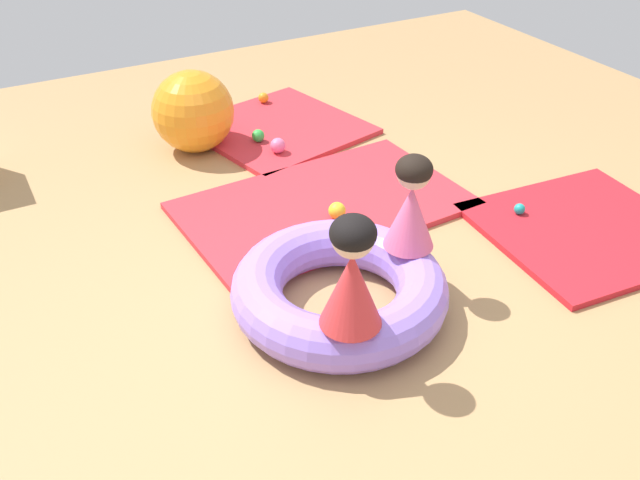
# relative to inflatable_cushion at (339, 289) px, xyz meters

# --- Properties ---
(ground_plane) EXTENTS (8.00, 8.00, 0.00)m
(ground_plane) POSITION_rel_inflatable_cushion_xyz_m (-0.04, -0.00, -0.13)
(ground_plane) COLOR tan
(gym_mat_far_left) EXTENTS (1.80, 1.15, 0.04)m
(gym_mat_far_left) POSITION_rel_inflatable_cushion_xyz_m (0.41, 0.91, -0.11)
(gym_mat_far_left) COLOR red
(gym_mat_far_left) RESTS_ON ground
(gym_mat_far_right) EXTENTS (1.35, 1.35, 0.04)m
(gym_mat_far_right) POSITION_rel_inflatable_cushion_xyz_m (0.66, 2.07, -0.11)
(gym_mat_far_right) COLOR red
(gym_mat_far_right) RESTS_ON ground
(gym_mat_near_left) EXTENTS (1.24, 1.19, 0.04)m
(gym_mat_near_left) POSITION_rel_inflatable_cushion_xyz_m (1.65, -0.08, -0.11)
(gym_mat_near_left) COLOR red
(gym_mat_near_left) RESTS_ON ground
(inflatable_cushion) EXTENTS (1.09, 1.09, 0.26)m
(inflatable_cushion) POSITION_rel_inflatable_cushion_xyz_m (0.00, 0.00, 0.00)
(inflatable_cushion) COLOR #9975EA
(inflatable_cushion) RESTS_ON ground
(child_in_red) EXTENTS (0.36, 0.36, 0.55)m
(child_in_red) POSITION_rel_inflatable_cushion_xyz_m (-0.16, -0.38, 0.40)
(child_in_red) COLOR red
(child_in_red) RESTS_ON inflatable_cushion
(child_in_pink) EXTENTS (0.37, 0.37, 0.51)m
(child_in_pink) POSITION_rel_inflatable_cushion_xyz_m (0.41, 0.01, 0.38)
(child_in_pink) COLOR #E5608E
(child_in_pink) RESTS_ON inflatable_cushion
(play_ball_orange) EXTENTS (0.08, 0.08, 0.08)m
(play_ball_orange) POSITION_rel_inflatable_cushion_xyz_m (0.75, 2.54, -0.05)
(play_ball_orange) COLOR orange
(play_ball_orange) RESTS_ON gym_mat_far_right
(play_ball_blue) EXTENTS (0.08, 0.08, 0.08)m
(play_ball_blue) POSITION_rel_inflatable_cushion_xyz_m (0.15, 2.25, -0.05)
(play_ball_blue) COLOR blue
(play_ball_blue) RESTS_ON gym_mat_far_right
(play_ball_teal) EXTENTS (0.07, 0.07, 0.07)m
(play_ball_teal) POSITION_rel_inflatable_cushion_xyz_m (1.40, 0.22, -0.06)
(play_ball_teal) COLOR teal
(play_ball_teal) RESTS_ON gym_mat_near_left
(play_ball_pink) EXTENTS (0.11, 0.11, 0.11)m
(play_ball_pink) POSITION_rel_inflatable_cushion_xyz_m (0.46, 1.67, -0.04)
(play_ball_pink) COLOR pink
(play_ball_pink) RESTS_ON gym_mat_far_right
(play_ball_green) EXTENTS (0.09, 0.09, 0.09)m
(play_ball_green) POSITION_rel_inflatable_cushion_xyz_m (0.41, 1.90, -0.04)
(play_ball_green) COLOR green
(play_ball_green) RESTS_ON gym_mat_far_right
(play_ball_yellow) EXTENTS (0.11, 0.11, 0.11)m
(play_ball_yellow) POSITION_rel_inflatable_cushion_xyz_m (0.39, 0.71, -0.04)
(play_ball_yellow) COLOR yellow
(play_ball_yellow) RESTS_ON gym_mat_far_left
(exercise_ball_large) EXTENTS (0.58, 0.58, 0.58)m
(exercise_ball_large) POSITION_rel_inflatable_cushion_xyz_m (0.00, 2.08, 0.16)
(exercise_ball_large) COLOR orange
(exercise_ball_large) RESTS_ON ground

